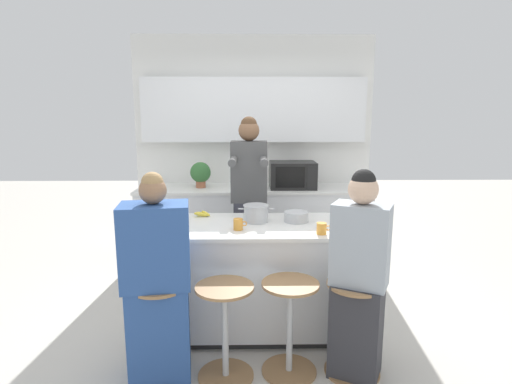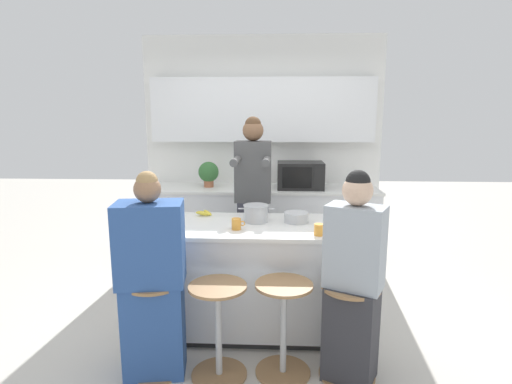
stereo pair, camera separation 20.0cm
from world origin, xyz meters
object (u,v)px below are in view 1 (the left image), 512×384
object	(u,v)px
bar_stool_rightmost	(354,323)
coffee_cup_near	(322,229)
person_cooking	(249,206)
person_wrapped_blanket	(157,285)
kitchen_island	(256,276)
banana_bunch	(202,214)
microwave	(293,175)
cooking_pot	(256,213)
juice_carton	(348,215)
coffee_cup_far	(238,224)
potted_plant	(201,173)
bar_stool_leftmost	(161,324)
bar_stool_center_right	(290,323)
person_seated_near	(358,284)
bar_stool_center_left	(225,327)
fruit_bowl	(296,217)

from	to	relation	value
bar_stool_rightmost	coffee_cup_near	size ratio (longest dim) A/B	6.22
person_cooking	person_wrapped_blanket	xyz separation A→B (m)	(-0.60, -1.34, -0.22)
kitchen_island	coffee_cup_near	bearing A→B (deg)	-30.44
banana_bunch	microwave	bearing A→B (deg)	52.18
cooking_pot	juice_carton	distance (m)	0.74
person_wrapped_blanket	cooking_pot	xyz separation A→B (m)	(0.66, 0.73, 0.30)
coffee_cup_near	coffee_cup_far	size ratio (longest dim) A/B	1.01
person_cooking	potted_plant	distance (m)	0.99
bar_stool_leftmost	bar_stool_center_right	world-z (taller)	same
bar_stool_leftmost	person_seated_near	size ratio (longest dim) A/B	0.46
bar_stool_center_right	person_seated_near	world-z (taller)	person_seated_near
bar_stool_rightmost	cooking_pot	world-z (taller)	cooking_pot
bar_stool_center_left	banana_bunch	size ratio (longest dim) A/B	4.11
banana_bunch	person_wrapped_blanket	bearing A→B (deg)	-101.91
coffee_cup_far	bar_stool_leftmost	bearing A→B (deg)	-138.03
bar_stool_center_left	potted_plant	distance (m)	2.30
bar_stool_rightmost	coffee_cup_far	bearing A→B (deg)	149.50
cooking_pot	coffee_cup_far	distance (m)	0.28
coffee_cup_near	juice_carton	bearing A→B (deg)	45.55
bar_stool_leftmost	fruit_bowl	xyz separation A→B (m)	(0.98, 0.70, 0.56)
bar_stool_center_right	coffee_cup_far	world-z (taller)	coffee_cup_far
kitchen_island	cooking_pot	xyz separation A→B (m)	(0.00, 0.08, 0.51)
bar_stool_center_right	banana_bunch	bearing A→B (deg)	127.73
person_wrapped_blanket	bar_stool_center_right	bearing A→B (deg)	-6.15
person_wrapped_blanket	microwave	distance (m)	2.40
kitchen_island	bar_stool_leftmost	bearing A→B (deg)	-136.57
microwave	person_seated_near	bearing A→B (deg)	-83.97
bar_stool_rightmost	banana_bunch	distance (m)	1.53
person_seated_near	potted_plant	bearing A→B (deg)	147.85
bar_stool_rightmost	banana_bunch	size ratio (longest dim) A/B	4.11
person_cooking	coffee_cup_near	world-z (taller)	person_cooking
person_wrapped_blanket	coffee_cup_near	distance (m)	1.22
person_seated_near	potted_plant	world-z (taller)	person_seated_near
bar_stool_center_left	coffee_cup_near	world-z (taller)	coffee_cup_near
person_cooking	banana_bunch	world-z (taller)	person_cooking
person_seated_near	banana_bunch	distance (m)	1.48
person_cooking	kitchen_island	bearing A→B (deg)	-84.34
coffee_cup_far	juice_carton	world-z (taller)	juice_carton
bar_stool_leftmost	banana_bunch	size ratio (longest dim) A/B	4.11
bar_stool_leftmost	microwave	world-z (taller)	microwave
bar_stool_leftmost	bar_stool_center_right	distance (m)	0.87
bar_stool_rightmost	microwave	xyz separation A→B (m)	(-0.21, 2.06, 0.72)
bar_stool_center_right	cooking_pot	distance (m)	0.94
kitchen_island	cooking_pot	world-z (taller)	cooking_pot
fruit_bowl	bar_stool_center_left	bearing A→B (deg)	-126.44
bar_stool_center_left	coffee_cup_far	bearing A→B (deg)	81.08
bar_stool_center_right	fruit_bowl	bearing A→B (deg)	80.78
bar_stool_rightmost	person_cooking	size ratio (longest dim) A/B	0.37
person_wrapped_blanket	person_seated_near	bearing A→B (deg)	-8.19
bar_stool_center_left	bar_stool_center_right	world-z (taller)	same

